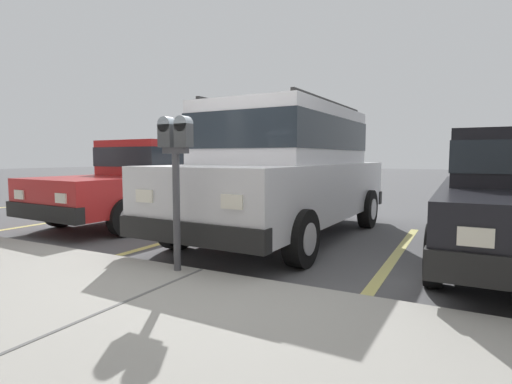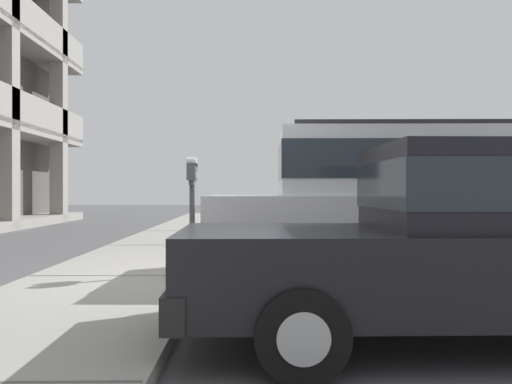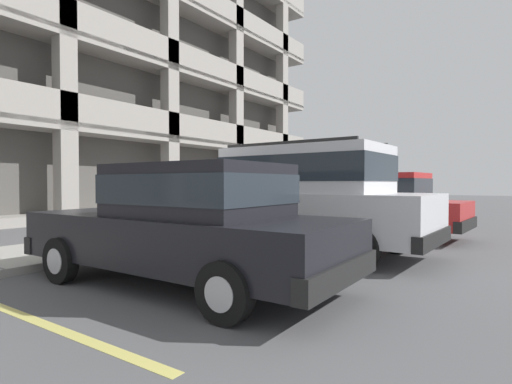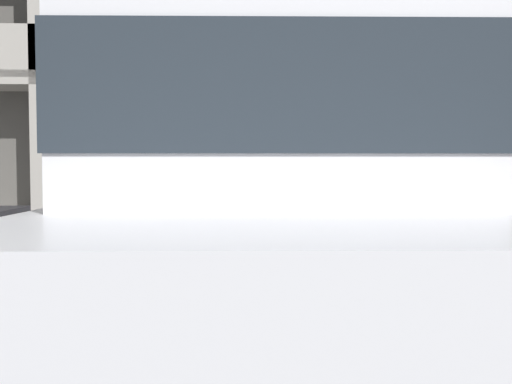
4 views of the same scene
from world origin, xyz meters
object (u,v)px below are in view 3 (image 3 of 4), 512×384
object	(u,v)px
silver_suv	(304,195)
parking_meter_near	(203,186)
red_sedan	(188,222)
dark_hatchback	(373,203)

from	to	relation	value
silver_suv	parking_meter_near	bearing A→B (deg)	91.23
red_sedan	parking_meter_near	world-z (taller)	parking_meter_near
silver_suv	red_sedan	xyz separation A→B (m)	(-3.03, 0.06, -0.27)
dark_hatchback	silver_suv	bearing A→B (deg)	176.36
red_sedan	silver_suv	bearing A→B (deg)	-1.67
dark_hatchback	red_sedan	bearing A→B (deg)	179.18
dark_hatchback	parking_meter_near	distance (m)	4.16
silver_suv	dark_hatchback	xyz separation A→B (m)	(2.95, -0.34, -0.27)
red_sedan	parking_meter_near	xyz separation A→B (m)	(3.06, 2.52, 0.42)
dark_hatchback	parking_meter_near	xyz separation A→B (m)	(-2.92, 2.92, 0.42)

